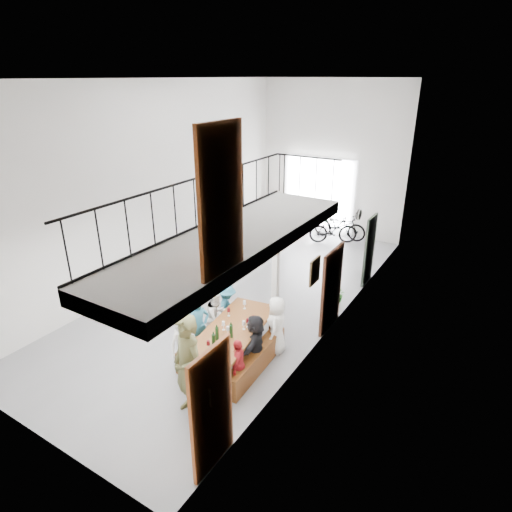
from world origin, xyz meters
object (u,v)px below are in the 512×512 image
Objects in this scene: side_bench at (202,251)px; host_standing at (188,368)px; oak_barrel at (272,215)px; serving_counter at (287,216)px; bicycle_near at (340,225)px; tasting_table at (233,332)px; bench_inner at (211,340)px.

host_standing is (4.21, -5.72, 0.76)m from side_bench.
side_bench is 0.78× the size of host_standing.
serving_counter is at bearing 24.61° from oak_barrel.
oak_barrel is 10.38m from host_standing.
side_bench is at bearing 138.27° from bicycle_near.
tasting_table reaches higher than side_bench.
oak_barrel is at bearing 106.79° from bench_inner.
serving_counter is 10.43m from host_standing.
bicycle_near is (3.20, 4.04, 0.29)m from side_bench.
oak_barrel is at bearing 129.77° from host_standing.
bicycle_near is (2.24, -0.15, 0.04)m from serving_counter.
serving_counter is at bearing 77.15° from side_bench.
tasting_table is 1.70× the size of side_bench.
tasting_table is at bearing -65.82° from oak_barrel.
serving_counter is 0.92× the size of bicycle_near.
serving_counter reaches higher than oak_barrel.
bench_inner is 2.06m from host_standing.
host_standing is at bearing -62.71° from serving_counter.
oak_barrel is at bearing 106.61° from tasting_table.
host_standing is at bearing -90.66° from tasting_table.
side_bench is at bearing 126.46° from bench_inner.
host_standing reaches higher than bench_inner.
bench_inner is at bearing -49.95° from side_bench.
oak_barrel is at bearing 88.73° from bicycle_near.
host_standing is (3.25, -9.90, 0.51)m from serving_counter.
bench_inner is 1.08× the size of bicycle_near.
oak_barrel is 2.79m from bicycle_near.
host_standing is at bearing -68.53° from oak_barrel.
host_standing is (0.85, -1.73, 0.74)m from bench_inner.
tasting_table is at bearing -60.61° from serving_counter.
oak_barrel is 0.47× the size of bicycle_near.
side_bench is 0.79× the size of bicycle_near.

